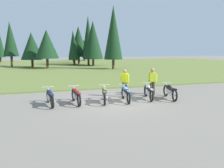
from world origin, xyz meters
The scene contains 12 objects.
ground_plane centered at (0.00, 0.00, 0.00)m, with size 140.00×140.00×0.00m, color gray.
grass_moorland centered at (0.00, 25.99, 0.05)m, with size 80.00×44.00×0.10m, color olive.
forest_treeline centered at (-0.69, 28.40, 4.13)m, with size 29.17×28.30×8.78m.
motorcycle_navy centered at (-3.44, 0.28, 0.44)m, with size 0.62×2.10×0.88m.
motorcycle_red centered at (-2.10, 0.25, 0.44)m, with size 0.62×2.10×0.88m.
motorcycle_olive centered at (-0.59, 0.10, 0.44)m, with size 0.74×2.07×0.88m.
motorcycle_sky_blue centered at (0.61, -0.02, 0.44)m, with size 0.62×2.09×0.88m.
motorcycle_silver centered at (2.07, 0.12, 0.44)m, with size 0.72×2.07×0.88m.
motorcycle_black centered at (3.28, -0.20, 0.44)m, with size 0.65×2.08×0.88m.
rider_in_hivis_vest centered at (0.97, 1.15, 0.95)m, with size 0.42×0.41×1.67m.
rider_with_back_turned centered at (2.69, 0.88, 0.95)m, with size 0.53×0.32×1.67m.
rider_checking_bike centered at (2.93, 1.37, 0.95)m, with size 0.28×0.54×1.67m.
Camera 1 is at (-3.73, -11.51, 2.86)m, focal length 36.19 mm.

